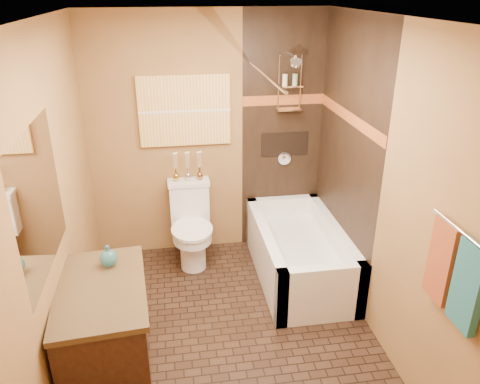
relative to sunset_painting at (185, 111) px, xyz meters
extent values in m
plane|color=black|center=(0.23, -1.48, -1.55)|extent=(3.00, 3.00, 0.00)
cube|color=#9E713D|center=(-0.97, -1.48, -0.30)|extent=(0.02, 3.00, 2.50)
cube|color=#9E713D|center=(1.43, -1.48, -0.30)|extent=(0.02, 3.00, 2.50)
cube|color=#9E713D|center=(0.23, 0.02, -0.30)|extent=(2.40, 0.02, 2.50)
cube|color=#9E713D|center=(0.23, -2.98, -0.30)|extent=(2.40, 0.02, 2.50)
plane|color=silver|center=(0.23, -1.48, 0.95)|extent=(3.00, 3.00, 0.00)
cube|color=black|center=(1.00, 0.01, -0.30)|extent=(0.85, 0.01, 2.50)
cube|color=black|center=(1.42, -0.73, -0.30)|extent=(0.01, 1.50, 2.50)
cube|color=maroon|center=(1.00, 0.00, 0.07)|extent=(0.85, 0.01, 0.10)
cube|color=maroon|center=(1.41, -0.73, 0.07)|extent=(0.01, 1.50, 0.10)
cube|color=black|center=(1.03, 0.01, -0.40)|extent=(0.50, 0.01, 0.25)
cylinder|color=silver|center=(1.03, -0.12, 0.53)|extent=(0.02, 0.26, 0.02)
cylinder|color=silver|center=(1.03, -0.28, 0.48)|extent=(0.11, 0.11, 0.09)
cylinder|color=silver|center=(1.03, -0.01, -0.55)|extent=(0.14, 0.02, 0.14)
cylinder|color=silver|center=(0.63, -0.73, 0.47)|extent=(0.03, 1.55, 0.03)
cylinder|color=silver|center=(1.38, -2.53, -0.10)|extent=(0.02, 0.55, 0.02)
cube|color=#1B525D|center=(1.39, -2.66, -0.37)|extent=(0.05, 0.22, 0.52)
cube|color=maroon|center=(1.39, -2.40, -0.37)|extent=(0.05, 0.22, 0.52)
cube|color=gold|center=(0.00, 0.00, 0.00)|extent=(0.90, 0.04, 0.70)
cube|color=white|center=(-0.96, -1.86, -0.05)|extent=(0.01, 1.00, 0.90)
cube|color=white|center=(1.03, -1.43, -1.27)|extent=(0.80, 0.10, 0.55)
cube|color=white|center=(1.03, -0.03, -1.27)|extent=(0.80, 0.10, 0.55)
cube|color=white|center=(0.68, -0.73, -1.27)|extent=(0.10, 1.50, 0.55)
cube|color=white|center=(1.38, -0.73, -1.27)|extent=(0.10, 1.50, 0.55)
cube|color=white|center=(1.03, -0.73, -1.38)|extent=(0.64, 1.34, 0.35)
cube|color=white|center=(0.00, -0.09, -0.95)|extent=(0.41, 0.18, 0.40)
cube|color=white|center=(0.00, -0.09, -0.73)|extent=(0.43, 0.21, 0.04)
cylinder|color=white|center=(0.00, -0.40, -1.35)|extent=(0.26, 0.26, 0.40)
cylinder|color=white|center=(0.00, -0.40, -1.17)|extent=(0.39, 0.39, 0.11)
cylinder|color=white|center=(0.00, -0.40, -1.11)|extent=(0.42, 0.42, 0.03)
cube|color=black|center=(-0.70, -1.86, -1.14)|extent=(0.63, 0.96, 0.81)
cube|color=black|center=(-0.69, -1.86, -0.72)|extent=(0.67, 1.01, 0.04)
camera|label=1|loc=(-0.17, -4.55, 1.14)|focal=35.00mm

